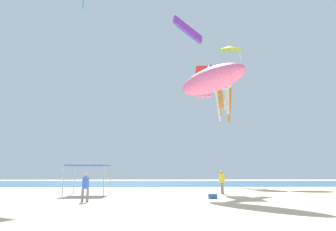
{
  "coord_description": "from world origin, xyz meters",
  "views": [
    {
      "loc": [
        1.47,
        -16.57,
        1.69
      ],
      "look_at": [
        2.12,
        13.32,
        7.79
      ],
      "focal_mm": 30.05,
      "sensor_mm": 36.0,
      "label": 1
    }
  ],
  "objects_px": {
    "kite_parafoil_purple": "(188,30)",
    "canopy_tent": "(89,167)",
    "person_leftmost": "(222,180)",
    "kite_box_red": "(203,82)",
    "person_near_tent": "(86,185)",
    "kite_octopus_white": "(223,85)",
    "kite_inflatable_pink": "(211,80)",
    "cooler_box": "(213,196)",
    "kite_delta_yellow": "(230,48)"
  },
  "relations": [
    {
      "from": "person_leftmost",
      "to": "kite_parafoil_purple",
      "type": "height_order",
      "value": "kite_parafoil_purple"
    },
    {
      "from": "kite_box_red",
      "to": "kite_octopus_white",
      "type": "bearing_deg",
      "value": 71.56
    },
    {
      "from": "kite_delta_yellow",
      "to": "kite_octopus_white",
      "type": "xyz_separation_m",
      "value": [
        -2.68,
        -5.31,
        -8.37
      ]
    },
    {
      "from": "canopy_tent",
      "to": "kite_box_red",
      "type": "height_order",
      "value": "kite_box_red"
    },
    {
      "from": "canopy_tent",
      "to": "cooler_box",
      "type": "bearing_deg",
      "value": -19.14
    },
    {
      "from": "person_near_tent",
      "to": "kite_octopus_white",
      "type": "xyz_separation_m",
      "value": [
        13.41,
        21.74,
        13.2
      ]
    },
    {
      "from": "person_leftmost",
      "to": "kite_inflatable_pink",
      "type": "height_order",
      "value": "kite_inflatable_pink"
    },
    {
      "from": "person_near_tent",
      "to": "kite_delta_yellow",
      "type": "bearing_deg",
      "value": -123.33
    },
    {
      "from": "cooler_box",
      "to": "kite_inflatable_pink",
      "type": "relative_size",
      "value": 0.08
    },
    {
      "from": "person_leftmost",
      "to": "kite_box_red",
      "type": "bearing_deg",
      "value": 5.44
    },
    {
      "from": "kite_delta_yellow",
      "to": "person_near_tent",
      "type": "bearing_deg",
      "value": 55.71
    },
    {
      "from": "cooler_box",
      "to": "kite_octopus_white",
      "type": "xyz_separation_m",
      "value": [
        5.48,
        19.69,
        14.01
      ]
    },
    {
      "from": "canopy_tent",
      "to": "kite_octopus_white",
      "type": "relative_size",
      "value": 0.44
    },
    {
      "from": "person_leftmost",
      "to": "canopy_tent",
      "type": "bearing_deg",
      "value": 94.35
    },
    {
      "from": "person_leftmost",
      "to": "kite_octopus_white",
      "type": "distance_m",
      "value": 20.62
    },
    {
      "from": "kite_box_red",
      "to": "kite_inflatable_pink",
      "type": "height_order",
      "value": "kite_box_red"
    },
    {
      "from": "kite_delta_yellow",
      "to": "kite_parafoil_purple",
      "type": "bearing_deg",
      "value": 41.96
    },
    {
      "from": "canopy_tent",
      "to": "person_near_tent",
      "type": "height_order",
      "value": "canopy_tent"
    },
    {
      "from": "kite_box_red",
      "to": "kite_delta_yellow",
      "type": "distance_m",
      "value": 20.94
    },
    {
      "from": "kite_box_red",
      "to": "canopy_tent",
      "type": "bearing_deg",
      "value": -145.47
    },
    {
      "from": "person_leftmost",
      "to": "kite_inflatable_pink",
      "type": "relative_size",
      "value": 0.28
    },
    {
      "from": "cooler_box",
      "to": "kite_inflatable_pink",
      "type": "height_order",
      "value": "kite_inflatable_pink"
    },
    {
      "from": "kite_inflatable_pink",
      "to": "kite_box_red",
      "type": "bearing_deg",
      "value": 141.19
    },
    {
      "from": "kite_box_red",
      "to": "person_leftmost",
      "type": "bearing_deg",
      "value": -78.77
    },
    {
      "from": "canopy_tent",
      "to": "kite_box_red",
      "type": "xyz_separation_m",
      "value": [
        10.09,
        5.85,
        8.95
      ]
    },
    {
      "from": "kite_delta_yellow",
      "to": "kite_octopus_white",
      "type": "bearing_deg",
      "value": 59.67
    },
    {
      "from": "canopy_tent",
      "to": "kite_delta_yellow",
      "type": "xyz_separation_m",
      "value": [
        17.26,
        21.84,
        20.4
      ]
    },
    {
      "from": "person_near_tent",
      "to": "cooler_box",
      "type": "bearing_deg",
      "value": -168.14
    },
    {
      "from": "kite_inflatable_pink",
      "to": "kite_octopus_white",
      "type": "relative_size",
      "value": 1.01
    },
    {
      "from": "canopy_tent",
      "to": "kite_inflatable_pink",
      "type": "height_order",
      "value": "kite_inflatable_pink"
    },
    {
      "from": "person_near_tent",
      "to": "kite_octopus_white",
      "type": "distance_m",
      "value": 28.75
    },
    {
      "from": "cooler_box",
      "to": "kite_octopus_white",
      "type": "relative_size",
      "value": 0.08
    },
    {
      "from": "person_leftmost",
      "to": "cooler_box",
      "type": "distance_m",
      "value": 4.6
    },
    {
      "from": "person_near_tent",
      "to": "kite_octopus_white",
      "type": "relative_size",
      "value": 0.25
    },
    {
      "from": "canopy_tent",
      "to": "kite_box_red",
      "type": "distance_m",
      "value": 14.7
    },
    {
      "from": "cooler_box",
      "to": "kite_delta_yellow",
      "type": "relative_size",
      "value": 0.13
    },
    {
      "from": "kite_parafoil_purple",
      "to": "kite_octopus_white",
      "type": "height_order",
      "value": "kite_parafoil_purple"
    },
    {
      "from": "kite_parafoil_purple",
      "to": "kite_inflatable_pink",
      "type": "height_order",
      "value": "kite_parafoil_purple"
    },
    {
      "from": "person_leftmost",
      "to": "kite_delta_yellow",
      "type": "height_order",
      "value": "kite_delta_yellow"
    },
    {
      "from": "person_leftmost",
      "to": "kite_box_red",
      "type": "height_order",
      "value": "kite_box_red"
    },
    {
      "from": "kite_parafoil_purple",
      "to": "canopy_tent",
      "type": "bearing_deg",
      "value": -156.91
    },
    {
      "from": "person_near_tent",
      "to": "kite_inflatable_pink",
      "type": "bearing_deg",
      "value": -156.12
    },
    {
      "from": "canopy_tent",
      "to": "person_leftmost",
      "type": "relative_size",
      "value": 1.58
    },
    {
      "from": "cooler_box",
      "to": "kite_inflatable_pink",
      "type": "xyz_separation_m",
      "value": [
        0.5,
        2.15,
        8.83
      ]
    },
    {
      "from": "person_leftmost",
      "to": "kite_parafoil_purple",
      "type": "distance_m",
      "value": 23.94
    },
    {
      "from": "person_leftmost",
      "to": "person_near_tent",
      "type": "bearing_deg",
      "value": 122.12
    },
    {
      "from": "canopy_tent",
      "to": "person_leftmost",
      "type": "height_order",
      "value": "canopy_tent"
    },
    {
      "from": "kite_box_red",
      "to": "kite_inflatable_pink",
      "type": "relative_size",
      "value": 0.5
    },
    {
      "from": "kite_inflatable_pink",
      "to": "person_near_tent",
      "type": "bearing_deg",
      "value": -98.36
    },
    {
      "from": "cooler_box",
      "to": "canopy_tent",
      "type": "bearing_deg",
      "value": 160.86
    }
  ]
}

